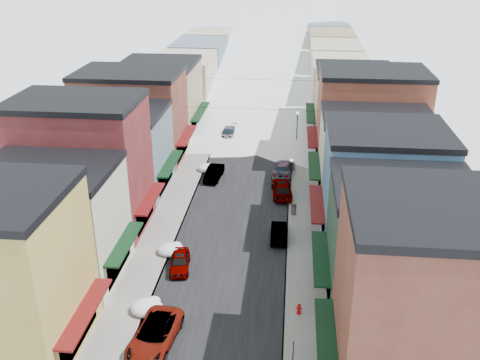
% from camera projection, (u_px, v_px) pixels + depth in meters
% --- Properties ---
extents(road, '(10.00, 160.00, 0.01)m').
position_uv_depth(road, '(260.00, 110.00, 85.49)').
color(road, black).
rests_on(road, ground).
extents(sidewalk_left, '(3.20, 160.00, 0.15)m').
position_uv_depth(sidewalk_left, '(220.00, 109.00, 86.06)').
color(sidewalk_left, gray).
rests_on(sidewalk_left, ground).
extents(sidewalk_right, '(3.20, 160.00, 0.15)m').
position_uv_depth(sidewalk_right, '(302.00, 111.00, 84.86)').
color(sidewalk_right, gray).
rests_on(sidewalk_right, ground).
extents(curb_left, '(0.10, 160.00, 0.15)m').
position_uv_depth(curb_left, '(229.00, 109.00, 85.92)').
color(curb_left, slate).
rests_on(curb_left, ground).
extents(curb_right, '(0.10, 160.00, 0.15)m').
position_uv_depth(curb_right, '(292.00, 111.00, 85.00)').
color(curb_right, slate).
rests_on(curb_right, ground).
extents(bldg_l_cream, '(11.30, 8.20, 9.50)m').
position_uv_depth(bldg_l_cream, '(53.00, 222.00, 41.62)').
color(bldg_l_cream, beige).
rests_on(bldg_l_cream, ground).
extents(bldg_l_brick_near, '(12.30, 8.20, 12.50)m').
position_uv_depth(bldg_l_brick_near, '(82.00, 165.00, 48.31)').
color(bldg_l_brick_near, maroon).
rests_on(bldg_l_brick_near, ground).
extents(bldg_l_grayblue, '(11.30, 9.20, 9.00)m').
position_uv_depth(bldg_l_grayblue, '(118.00, 150.00, 56.70)').
color(bldg_l_grayblue, slate).
rests_on(bldg_l_grayblue, ground).
extents(bldg_l_brick_far, '(13.30, 9.20, 11.00)m').
position_uv_depth(bldg_l_brick_far, '(132.00, 116.00, 64.56)').
color(bldg_l_brick_far, brown).
rests_on(bldg_l_brick_far, ground).
extents(bldg_l_tan, '(11.30, 11.20, 10.00)m').
position_uv_depth(bldg_l_tan, '(160.00, 98.00, 73.75)').
color(bldg_l_tan, tan).
rests_on(bldg_l_tan, ground).
extents(bldg_r_brick_near, '(12.30, 9.20, 12.50)m').
position_uv_depth(bldg_r_brick_near, '(440.00, 303.00, 29.94)').
color(bldg_r_brick_near, brown).
rests_on(bldg_r_brick_near, ground).
extents(bldg_r_green, '(11.30, 9.20, 9.50)m').
position_uv_depth(bldg_r_green, '(400.00, 243.00, 38.77)').
color(bldg_r_green, '#1B3827').
rests_on(bldg_r_green, ground).
extents(bldg_r_blue, '(11.30, 9.20, 10.50)m').
position_uv_depth(bldg_r_blue, '(383.00, 185.00, 46.73)').
color(bldg_r_blue, '#3D6A8A').
rests_on(bldg_r_blue, ground).
extents(bldg_r_cream, '(12.30, 9.20, 9.00)m').
position_uv_depth(bldg_r_cream, '(374.00, 156.00, 55.17)').
color(bldg_r_cream, beige).
rests_on(bldg_r_cream, ground).
extents(bldg_r_brick_far, '(13.30, 9.20, 11.50)m').
position_uv_depth(bldg_r_brick_far, '(370.00, 118.00, 62.78)').
color(bldg_r_brick_far, brown).
rests_on(bldg_r_brick_far, ground).
extents(bldg_r_tan, '(11.30, 11.20, 9.50)m').
position_uv_depth(bldg_r_tan, '(353.00, 103.00, 72.36)').
color(bldg_r_tan, tan).
rests_on(bldg_r_tan, ground).
extents(distant_blocks, '(34.00, 55.00, 8.00)m').
position_uv_depth(distant_blocks, '(268.00, 57.00, 104.74)').
color(distant_blocks, gray).
rests_on(distant_blocks, ground).
extents(overhead_cables, '(16.40, 15.04, 0.04)m').
position_uv_depth(overhead_cables, '(255.00, 93.00, 71.61)').
color(overhead_cables, black).
rests_on(overhead_cables, ground).
extents(car_white_suv, '(3.23, 5.94, 1.58)m').
position_uv_depth(car_white_suv, '(155.00, 335.00, 35.64)').
color(car_white_suv, silver).
rests_on(car_white_suv, ground).
extents(car_silver_sedan, '(2.07, 4.08, 1.33)m').
position_uv_depth(car_silver_sedan, '(180.00, 262.00, 43.99)').
color(car_silver_sedan, gray).
rests_on(car_silver_sedan, ground).
extents(car_dark_hatch, '(1.92, 4.48, 1.44)m').
position_uv_depth(car_dark_hatch, '(214.00, 173.00, 60.65)').
color(car_dark_hatch, black).
rests_on(car_dark_hatch, ground).
extents(car_silver_wagon, '(2.26, 5.10, 1.45)m').
position_uv_depth(car_silver_wagon, '(229.00, 133.00, 73.24)').
color(car_silver_wagon, gray).
rests_on(car_silver_wagon, ground).
extents(car_green_sedan, '(1.50, 4.13, 1.35)m').
position_uv_depth(car_green_sedan, '(279.00, 232.00, 48.43)').
color(car_green_sedan, black).
rests_on(car_green_sedan, ground).
extents(car_gray_suv, '(2.51, 5.22, 1.72)m').
position_uv_depth(car_gray_suv, '(282.00, 188.00, 56.65)').
color(car_gray_suv, gray).
rests_on(car_gray_suv, ground).
extents(car_black_sedan, '(2.81, 5.70, 1.60)m').
position_uv_depth(car_black_sedan, '(283.00, 168.00, 61.72)').
color(car_black_sedan, black).
rests_on(car_black_sedan, ground).
extents(car_lane_silver, '(2.19, 4.43, 1.45)m').
position_uv_depth(car_lane_silver, '(257.00, 105.00, 85.54)').
color(car_lane_silver, gray).
rests_on(car_lane_silver, ground).
extents(car_lane_white, '(3.24, 5.76, 1.52)m').
position_uv_depth(car_lane_white, '(275.00, 98.00, 89.68)').
color(car_lane_white, white).
rests_on(car_lane_white, ground).
extents(fire_hydrant, '(0.48, 0.36, 0.82)m').
position_uv_depth(fire_hydrant, '(299.00, 309.00, 38.56)').
color(fire_hydrant, red).
rests_on(fire_hydrant, sidewalk_right).
extents(parking_sign, '(0.07, 0.33, 2.45)m').
position_uv_depth(parking_sign, '(293.00, 355.00, 32.80)').
color(parking_sign, black).
rests_on(parking_sign, sidewalk_right).
extents(trash_can, '(0.58, 0.58, 0.98)m').
position_uv_depth(trash_can, '(294.00, 209.00, 52.57)').
color(trash_can, '#5D5F62').
rests_on(trash_can, sidewalk_right).
extents(streetlamp_near, '(0.32, 0.32, 3.82)m').
position_uv_depth(streetlamp_near, '(291.00, 171.00, 56.45)').
color(streetlamp_near, black).
rests_on(streetlamp_near, sidewalk_right).
extents(streetlamp_far, '(0.38, 0.38, 4.53)m').
position_uv_depth(streetlamp_far, '(297.00, 124.00, 69.62)').
color(streetlamp_far, black).
rests_on(streetlamp_far, sidewalk_right).
extents(planter_near, '(0.61, 0.58, 0.53)m').
position_uv_depth(planter_near, '(325.00, 348.00, 35.02)').
color(planter_near, '#3F7434').
rests_on(planter_near, sidewalk_right).
extents(snow_pile_near, '(2.39, 2.67, 1.01)m').
position_uv_depth(snow_pile_near, '(147.00, 307.00, 38.83)').
color(snow_pile_near, white).
rests_on(snow_pile_near, ground).
extents(snow_pile_mid, '(2.30, 2.62, 0.97)m').
position_uv_depth(snow_pile_mid, '(171.00, 249.00, 46.14)').
color(snow_pile_mid, white).
rests_on(snow_pile_mid, ground).
extents(snow_pile_far, '(2.24, 2.58, 0.95)m').
position_uv_depth(snow_pile_far, '(207.00, 168.00, 62.71)').
color(snow_pile_far, white).
rests_on(snow_pile_far, ground).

